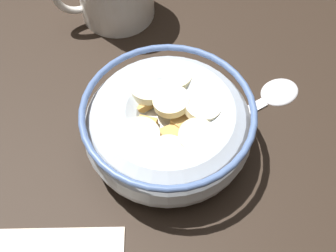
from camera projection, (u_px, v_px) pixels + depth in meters
ground_plane at (168, 149)px, 44.04cm from camera, size 134.95×134.95×2.00cm
cereal_bowl at (168, 125)px, 40.62cm from camera, size 15.15×15.15×6.05cm
spoon at (267, 97)px, 45.80cm from camera, size 13.81×4.43×0.80cm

